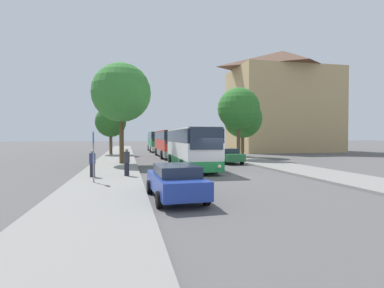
{
  "coord_description": "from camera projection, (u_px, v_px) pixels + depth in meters",
  "views": [
    {
      "loc": [
        -5.82,
        -18.61,
        2.59
      ],
      "look_at": [
        0.61,
        11.04,
        1.83
      ],
      "focal_mm": 28.0,
      "sensor_mm": 36.0,
      "label": 1
    }
  ],
  "objects": [
    {
      "name": "ground_plane",
      "position": [
        219.0,
        176.0,
        19.48
      ],
      "size": [
        300.0,
        300.0,
        0.0
      ],
      "primitive_type": "plane",
      "color": "#565454",
      "rests_on": "ground"
    },
    {
      "name": "sidewalk_left",
      "position": [
        107.0,
        178.0,
        18.0
      ],
      "size": [
        4.0,
        120.0,
        0.15
      ],
      "primitive_type": "cube",
      "color": "gray",
      "rests_on": "ground_plane"
    },
    {
      "name": "sidewalk_right",
      "position": [
        314.0,
        172.0,
        20.96
      ],
      "size": [
        4.0,
        120.0,
        0.15
      ],
      "primitive_type": "cube",
      "color": "gray",
      "rests_on": "ground_plane"
    },
    {
      "name": "building_right_background",
      "position": [
        283.0,
        101.0,
        51.44
      ],
      "size": [
        17.07,
        10.93,
        17.28
      ],
      "color": "tan",
      "rests_on": "ground_plane"
    },
    {
      "name": "bus_front",
      "position": [
        191.0,
        147.0,
        24.06
      ],
      "size": [
        2.78,
        10.43,
        3.22
      ],
      "rotation": [
        0.0,
        0.0,
        -0.01
      ],
      "color": "#238942",
      "rests_on": "ground_plane"
    },
    {
      "name": "bus_middle",
      "position": [
        169.0,
        143.0,
        37.57
      ],
      "size": [
        2.77,
        11.63,
        3.3
      ],
      "rotation": [
        0.0,
        0.0,
        -0.0
      ],
      "color": "gray",
      "rests_on": "ground_plane"
    },
    {
      "name": "bus_rear",
      "position": [
        157.0,
        141.0,
        52.27
      ],
      "size": [
        2.99,
        11.99,
        3.35
      ],
      "rotation": [
        0.0,
        0.0,
        -0.02
      ],
      "color": "silver",
      "rests_on": "ground_plane"
    },
    {
      "name": "parked_car_left_curb",
      "position": [
        176.0,
        181.0,
        12.34
      ],
      "size": [
        2.16,
        4.63,
        1.43
      ],
      "rotation": [
        0.0,
        0.0,
        0.05
      ],
      "color": "#233D9E",
      "rests_on": "ground_plane"
    },
    {
      "name": "parked_car_right_near",
      "position": [
        227.0,
        155.0,
        29.02
      ],
      "size": [
        2.07,
        4.75,
        1.44
      ],
      "rotation": [
        0.0,
        0.0,
        3.17
      ],
      "color": "#236B38",
      "rests_on": "ground_plane"
    },
    {
      "name": "bus_stop_sign",
      "position": [
        93.0,
        151.0,
        15.88
      ],
      "size": [
        0.08,
        0.45,
        2.7
      ],
      "color": "gray",
      "rests_on": "sidewalk_left"
    },
    {
      "name": "pedestrian_waiting_near",
      "position": [
        127.0,
        162.0,
        18.57
      ],
      "size": [
        0.36,
        0.36,
        1.72
      ],
      "rotation": [
        0.0,
        0.0,
        2.39
      ],
      "color": "#23232D",
      "rests_on": "sidewalk_left"
    },
    {
      "name": "pedestrian_waiting_far",
      "position": [
        92.0,
        163.0,
        18.04
      ],
      "size": [
        0.36,
        0.36,
        1.65
      ],
      "rotation": [
        0.0,
        0.0,
        5.23
      ],
      "color": "#23232D",
      "rests_on": "sidewalk_left"
    },
    {
      "name": "tree_left_near",
      "position": [
        111.0,
        122.0,
        40.42
      ],
      "size": [
        4.13,
        4.13,
        6.51
      ],
      "color": "brown",
      "rests_on": "sidewalk_left"
    },
    {
      "name": "tree_left_far",
      "position": [
        121.0,
        93.0,
        27.06
      ],
      "size": [
        5.34,
        5.34,
        9.1
      ],
      "color": "#513D23",
      "rests_on": "sidewalk_left"
    },
    {
      "name": "tree_right_near",
      "position": [
        243.0,
        119.0,
        36.97
      ],
      "size": [
        4.78,
        4.78,
        7.05
      ],
      "color": "brown",
      "rests_on": "sidewalk_right"
    },
    {
      "name": "tree_right_mid",
      "position": [
        239.0,
        109.0,
        32.37
      ],
      "size": [
        4.56,
        4.56,
        7.74
      ],
      "color": "brown",
      "rests_on": "sidewalk_right"
    }
  ]
}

